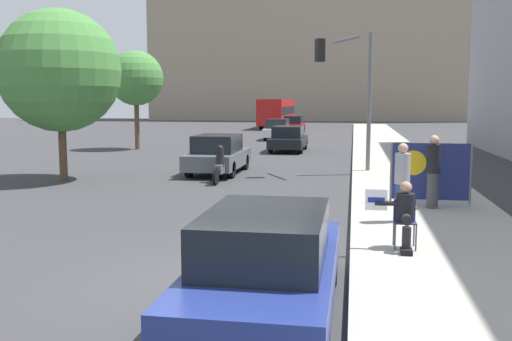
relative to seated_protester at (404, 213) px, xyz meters
name	(u,v)px	position (x,y,z in m)	size (l,w,h in m)	color
ground_plane	(215,285)	(-3.03, -2.13, -0.84)	(160.00, 160.00, 0.00)	#38383A
sidewalk_curb	(399,170)	(0.90, 12.87, -0.75)	(3.72, 90.00, 0.16)	#A8A399
seated_protester	(404,213)	(0.00, 0.00, 0.00)	(0.93, 0.77, 1.24)	#474C56
jogger_on_sidewalk	(402,182)	(0.15, 2.44, 0.23)	(0.34, 0.34, 1.77)	#334775
pedestrian_behind	(433,171)	(1.05, 4.25, 0.28)	(0.34, 0.34, 1.85)	#424247
protest_banner	(430,172)	(1.06, 4.92, 0.18)	(2.08, 0.06, 1.60)	slate
traffic_light_pole	(351,79)	(-1.10, 11.66, 2.86)	(2.15, 1.92, 5.28)	slate
parked_car_curbside	(267,264)	(-2.04, -3.27, -0.11)	(1.77, 4.60, 1.45)	navy
car_on_road_nearest	(218,154)	(-6.22, 11.36, -0.08)	(1.85, 4.40, 1.54)	#565B60
car_on_road_midblock	(288,139)	(-4.59, 21.70, -0.11)	(1.86, 4.56, 1.44)	black
car_on_road_distant	(278,129)	(-6.47, 31.36, -0.08)	(1.70, 4.38, 1.54)	white
car_on_road_far_lane	(294,124)	(-6.26, 40.57, -0.08)	(1.73, 4.63, 1.52)	maroon
city_bus_on_road	(277,111)	(-9.00, 49.80, 0.91)	(2.49, 12.22, 3.01)	red
motorcycle_on_road	(220,166)	(-5.56, 8.98, -0.28)	(0.28, 2.11, 1.32)	#565B60
street_tree_near_curb	(60,71)	(-11.25, 8.44, 3.08)	(4.33, 4.33, 6.09)	brown
street_tree_midblock	(136,78)	(-13.57, 21.52, 3.33)	(3.20, 3.20, 5.78)	brown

